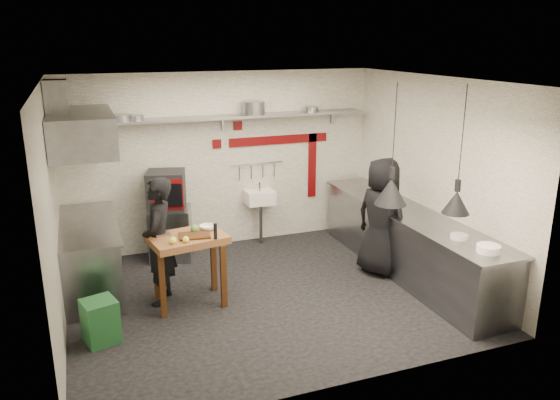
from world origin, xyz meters
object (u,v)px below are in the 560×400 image
object	(u,v)px
combi_oven	(166,190)
green_bin	(100,321)
chef_left	(159,241)
oven_stand	(171,233)
chef_right	(381,217)
prep_table	(189,270)

from	to	relation	value
combi_oven	green_bin	xyz separation A→B (m)	(-1.13, -2.19, -0.84)
chef_left	combi_oven	bearing A→B (deg)	-173.81
green_bin	chef_left	bearing A→B (deg)	43.32
green_bin	chef_left	world-z (taller)	chef_left
oven_stand	chef_left	world-z (taller)	chef_left
oven_stand	chef_right	size ratio (longest dim) A/B	0.47
combi_oven	chef_right	xyz separation A→B (m)	(2.76, -1.63, -0.24)
oven_stand	chef_right	distance (m)	3.20
green_bin	prep_table	distance (m)	1.29
prep_table	chef_right	xyz separation A→B (m)	(2.77, -0.02, 0.39)
green_bin	chef_left	distance (m)	1.24
green_bin	prep_table	world-z (taller)	prep_table
prep_table	chef_left	size ratio (longest dim) A/B	0.56
chef_left	chef_right	xyz separation A→B (m)	(3.10, -0.18, 0.02)
chef_right	chef_left	bearing A→B (deg)	63.29
green_bin	chef_right	distance (m)	3.98
oven_stand	green_bin	xyz separation A→B (m)	(-1.16, -2.17, -0.15)
prep_table	chef_left	world-z (taller)	chef_left
combi_oven	chef_right	distance (m)	3.21
combi_oven	chef_left	distance (m)	1.51
prep_table	chef_right	size ratio (longest dim) A/B	0.54
chef_right	prep_table	bearing A→B (deg)	66.35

